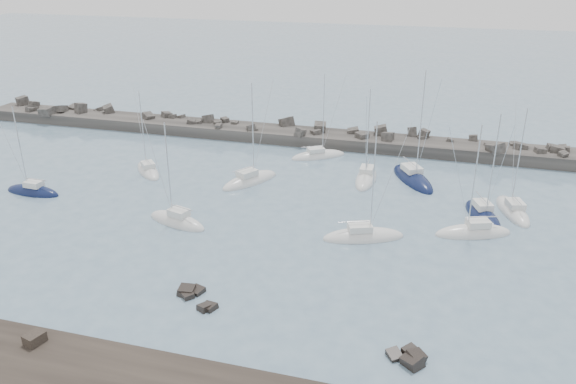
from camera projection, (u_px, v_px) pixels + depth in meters
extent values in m
plane|color=slate|center=(268.00, 260.00, 56.57)|extent=(400.00, 400.00, 0.00)
cube|color=black|center=(35.00, 338.00, 43.86)|extent=(1.52, 1.74, 0.84)
cube|color=black|center=(209.00, 308.00, 48.87)|extent=(1.75, 1.52, 1.03)
cube|color=black|center=(183.00, 294.00, 50.64)|extent=(1.20, 1.06, 0.73)
cube|color=black|center=(187.00, 292.00, 51.05)|extent=(1.56, 1.50, 1.20)
cube|color=black|center=(197.00, 293.00, 51.22)|extent=(1.53, 1.59, 1.16)
cube|color=black|center=(187.00, 296.00, 50.37)|extent=(1.47, 1.47, 0.68)
cube|color=black|center=(205.00, 310.00, 48.72)|extent=(1.41, 1.59, 1.29)
cube|color=black|center=(413.00, 364.00, 42.07)|extent=(2.12, 1.92, 1.65)
cube|color=black|center=(410.00, 353.00, 43.08)|extent=(1.48, 1.56, 1.04)
cube|color=black|center=(415.00, 358.00, 42.48)|extent=(1.91, 1.75, 1.36)
cube|color=black|center=(409.00, 356.00, 42.81)|extent=(0.92, 0.88, 0.62)
cube|color=black|center=(394.00, 355.00, 42.93)|extent=(1.49, 1.62, 0.87)
cube|color=#33302D|center=(294.00, 140.00, 91.96)|extent=(115.00, 6.00, 3.20)
cube|color=#33302D|center=(316.00, 133.00, 89.61)|extent=(2.07, 1.96, 1.24)
cube|color=#33302D|center=(173.00, 118.00, 98.23)|extent=(1.60, 1.30, 1.40)
cube|color=#33302D|center=(381.00, 131.00, 89.12)|extent=(2.44, 1.98, 2.02)
cube|color=#33302D|center=(208.00, 120.00, 95.80)|extent=(2.11, 2.18, 2.36)
cube|color=#33302D|center=(287.00, 123.00, 93.99)|extent=(3.11, 2.92, 2.34)
cube|color=#33302D|center=(552.00, 150.00, 82.28)|extent=(1.83, 1.88, 1.69)
cube|color=#33302D|center=(34.00, 105.00, 105.33)|extent=(1.79, 2.14, 1.60)
cube|color=#33302D|center=(81.00, 109.00, 101.28)|extent=(2.47, 2.66, 2.34)
cube|color=#33302D|center=(219.00, 125.00, 93.37)|extent=(1.26, 1.41, 1.37)
cube|color=#33302D|center=(148.00, 118.00, 97.97)|extent=(2.68, 2.42, 2.00)
cube|color=#33302D|center=(353.00, 132.00, 90.12)|extent=(2.24, 2.02, 1.61)
cube|color=#33302D|center=(101.00, 110.00, 102.90)|extent=(1.69, 1.43, 1.42)
cube|color=#33302D|center=(167.00, 115.00, 98.76)|extent=(2.21, 2.18, 1.40)
cube|color=#33302D|center=(33.00, 109.00, 102.84)|extent=(2.75, 2.92, 1.97)
cube|color=#33302D|center=(412.00, 132.00, 88.68)|extent=(1.73, 1.88, 2.03)
cube|color=#33302D|center=(74.00, 108.00, 104.01)|extent=(1.84, 2.08, 1.40)
cube|color=#33302D|center=(565.00, 150.00, 81.77)|extent=(1.50, 1.38, 1.16)
cube|color=#33302D|center=(218.00, 124.00, 94.74)|extent=(1.91, 1.88, 1.10)
cube|color=#33302D|center=(23.00, 102.00, 106.55)|extent=(2.62, 2.73, 2.32)
cube|color=#33302D|center=(191.00, 121.00, 94.99)|extent=(1.57, 1.35, 1.33)
cube|color=#33302D|center=(487.00, 146.00, 84.17)|extent=(1.29, 1.22, 0.99)
cube|color=#33302D|center=(495.00, 149.00, 81.74)|extent=(3.10, 3.06, 2.18)
cube|color=#33302D|center=(513.00, 145.00, 84.58)|extent=(1.19, 1.32, 1.09)
cube|color=#33302D|center=(562.00, 148.00, 83.33)|extent=(1.42, 1.34, 1.31)
cube|color=#33302D|center=(109.00, 110.00, 101.34)|extent=(2.52, 2.70, 2.20)
cube|color=#33302D|center=(98.00, 112.00, 103.04)|extent=(1.40, 1.47, 1.31)
cube|color=#33302D|center=(254.00, 131.00, 91.76)|extent=(2.04, 2.08, 1.40)
cube|color=#33302D|center=(198.00, 124.00, 95.40)|extent=(1.96, 1.85, 1.53)
cube|color=#33302D|center=(219.00, 127.00, 92.35)|extent=(0.96, 1.22, 1.07)
cube|color=#33302D|center=(55.00, 110.00, 102.80)|extent=(1.86, 1.93, 1.22)
cube|color=#33302D|center=(251.00, 128.00, 91.52)|extent=(2.10, 2.09, 1.68)
cube|color=#33302D|center=(380.00, 135.00, 90.31)|extent=(1.65, 1.71, 1.11)
cube|color=#33302D|center=(422.00, 139.00, 87.41)|extent=(1.77, 1.71, 1.22)
cube|color=#33302D|center=(521.00, 147.00, 83.23)|extent=(2.23, 2.03, 1.38)
cube|color=#33302D|center=(235.00, 124.00, 95.04)|extent=(1.15, 1.24, 1.08)
cube|color=#33302D|center=(450.00, 141.00, 86.23)|extent=(1.27, 1.00, 1.15)
cube|color=#33302D|center=(300.00, 132.00, 88.52)|extent=(1.99, 1.88, 1.78)
cube|color=#33302D|center=(424.00, 134.00, 87.87)|extent=(2.05, 1.92, 1.81)
cube|color=#33302D|center=(225.00, 120.00, 95.78)|extent=(1.73, 1.75, 1.09)
cube|color=#33302D|center=(60.00, 109.00, 101.74)|extent=(2.06, 2.41, 1.94)
cube|color=#33302D|center=(181.00, 118.00, 98.59)|extent=(1.55, 1.49, 1.18)
cube|color=#33302D|center=(320.00, 129.00, 91.05)|extent=(2.32, 2.65, 2.18)
cube|color=#33302D|center=(362.00, 138.00, 87.79)|extent=(2.37, 2.43, 1.67)
cube|color=#33302D|center=(518.00, 147.00, 82.68)|extent=(1.38, 1.63, 1.42)
cube|color=#33302D|center=(388.00, 138.00, 86.52)|extent=(1.97, 2.17, 2.11)
cube|color=#33302D|center=(563.00, 155.00, 79.77)|extent=(1.59, 1.73, 1.43)
cube|color=#33302D|center=(556.00, 152.00, 81.55)|extent=(2.22, 1.80, 1.95)
cube|color=#33302D|center=(47.00, 111.00, 100.50)|extent=(2.78, 2.32, 1.83)
cube|color=#33302D|center=(31.00, 110.00, 102.25)|extent=(2.01, 1.97, 1.73)
cube|color=#33302D|center=(473.00, 138.00, 86.51)|extent=(1.44, 1.32, 1.25)
cube|color=#33302D|center=(540.00, 151.00, 81.24)|extent=(1.80, 1.68, 1.17)
ellipsoid|color=silver|center=(148.00, 172.00, 79.02)|extent=(7.06, 7.30, 2.04)
cube|color=silver|center=(148.00, 165.00, 78.23)|extent=(2.63, 2.65, 0.67)
cylinder|color=silver|center=(143.00, 129.00, 77.12)|extent=(0.11, 0.11, 10.47)
cylinder|color=silver|center=(149.00, 162.00, 77.54)|extent=(2.19, 2.33, 0.10)
ellipsoid|color=#0E173B|center=(33.00, 193.00, 72.15)|extent=(7.79, 2.67, 2.15)
cube|color=silver|center=(34.00, 184.00, 71.53)|extent=(2.21, 1.63, 0.74)
cylinder|color=silver|center=(20.00, 147.00, 69.91)|extent=(0.13, 0.13, 10.41)
cylinder|color=silver|center=(36.00, 179.00, 71.11)|extent=(3.09, 0.22, 0.11)
ellipsoid|color=silver|center=(250.00, 182.00, 75.55)|extent=(7.11, 9.22, 2.38)
cube|color=silver|center=(247.00, 173.00, 74.72)|extent=(2.88, 3.12, 0.78)
cylinder|color=silver|center=(253.00, 130.00, 73.19)|extent=(0.13, 0.13, 12.25)
cylinder|color=silver|center=(243.00, 169.00, 74.03)|extent=(1.98, 3.16, 0.11)
ellipsoid|color=silver|center=(318.00, 157.00, 84.81)|extent=(8.58, 6.91, 2.03)
cube|color=silver|center=(316.00, 150.00, 84.23)|extent=(2.94, 2.75, 0.61)
cylinder|color=silver|center=(324.00, 114.00, 82.39)|extent=(0.10, 0.10, 11.52)
cylinder|color=silver|center=(312.00, 146.00, 83.84)|extent=(2.90, 1.96, 0.09)
ellipsoid|color=silver|center=(177.00, 223.00, 64.20)|extent=(8.35, 4.69, 2.28)
cube|color=silver|center=(179.00, 213.00, 63.47)|extent=(2.61, 2.19, 0.80)
cylinder|color=silver|center=(168.00, 170.00, 62.01)|extent=(0.14, 0.14, 10.77)
cylinder|color=silver|center=(182.00, 208.00, 62.90)|extent=(3.09, 1.04, 0.11)
ellipsoid|color=silver|center=(366.00, 179.00, 76.34)|extent=(2.68, 8.63, 2.25)
cube|color=silver|center=(367.00, 169.00, 76.20)|extent=(1.74, 2.42, 0.73)
cylinder|color=silver|center=(368.00, 133.00, 73.05)|extent=(0.13, 0.13, 11.65)
cylinder|color=silver|center=(368.00, 163.00, 76.46)|extent=(0.11, 3.45, 0.10)
ellipsoid|color=silver|center=(363.00, 238.00, 60.81)|extent=(9.34, 5.85, 2.24)
cube|color=silver|center=(360.00, 227.00, 60.25)|extent=(2.99, 2.59, 0.70)
cylinder|color=silver|center=(374.00, 178.00, 58.12)|extent=(0.12, 0.12, 12.07)
cylinder|color=silver|center=(354.00, 222.00, 59.94)|extent=(3.37, 1.40, 0.10)
ellipsoid|color=#0E173B|center=(413.00, 180.00, 76.18)|extent=(7.87, 10.54, 2.53)
cube|color=silver|center=(412.00, 169.00, 76.06)|extent=(3.23, 3.53, 0.78)
cylinder|color=silver|center=(421.00, 125.00, 72.28)|extent=(0.13, 0.13, 13.91)
cylinder|color=silver|center=(410.00, 162.00, 76.42)|extent=(2.14, 3.64, 0.11)
ellipsoid|color=silver|center=(473.00, 234.00, 61.61)|extent=(8.89, 5.40, 2.27)
cube|color=silver|center=(478.00, 223.00, 61.11)|extent=(2.82, 2.43, 0.75)
cylinder|color=silver|center=(475.00, 178.00, 58.92)|extent=(0.13, 0.13, 11.47)
cylinder|color=silver|center=(484.00, 217.00, 60.88)|extent=(3.23, 1.27, 0.11)
ellipsoid|color=silver|center=(512.00, 212.00, 66.80)|extent=(4.85, 8.96, 2.17)
cube|color=silver|center=(515.00, 204.00, 65.91)|extent=(2.30, 2.77, 0.69)
cylinder|color=silver|center=(519.00, 157.00, 64.79)|extent=(0.12, 0.12, 11.56)
cylinder|color=silver|center=(518.00, 201.00, 65.11)|extent=(1.01, 3.33, 0.10)
ellipsoid|color=#0E173B|center=(483.00, 217.00, 65.52)|extent=(5.41, 8.98, 2.30)
cube|color=silver|center=(483.00, 205.00, 65.38)|extent=(2.44, 2.85, 0.77)
cylinder|color=silver|center=(493.00, 165.00, 62.22)|extent=(0.13, 0.13, 11.59)
cylinder|color=silver|center=(482.00, 197.00, 65.65)|extent=(1.27, 3.27, 0.11)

